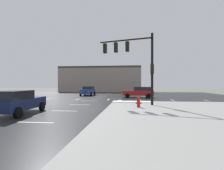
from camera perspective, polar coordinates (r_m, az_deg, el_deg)
name	(u,v)px	position (r m, az deg, el deg)	size (l,w,h in m)	color
ground_plane	(93,100)	(23.39, -6.04, -4.64)	(120.00, 120.00, 0.00)	slate
road_asphalt	(93,99)	(23.38, -6.04, -4.61)	(44.00, 44.00, 0.02)	black
snow_strip_curbside	(132,102)	(18.85, 6.36, -5.31)	(4.00, 1.60, 0.06)	white
lane_markings	(100,100)	(21.80, -3.71, -4.93)	(36.15, 36.15, 0.01)	silver
traffic_signal_mast	(134,57)	(16.95, 7.10, 8.92)	(5.11, 1.66, 6.44)	black
fire_hydrant	(139,102)	(14.66, 8.46, -5.49)	(0.48, 0.26, 0.79)	red
strip_building_background	(101,79)	(48.36, -3.48, 1.81)	(20.97, 8.00, 6.55)	gray
sedan_red	(139,92)	(26.86, 8.54, -2.17)	(4.61, 2.20, 1.58)	#B21919
sedan_blue	(88,91)	(32.00, -7.63, -1.77)	(2.09, 4.57, 1.58)	navy
sedan_navy	(17,102)	(13.46, -28.05, -4.69)	(2.17, 4.59, 1.58)	#141E47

